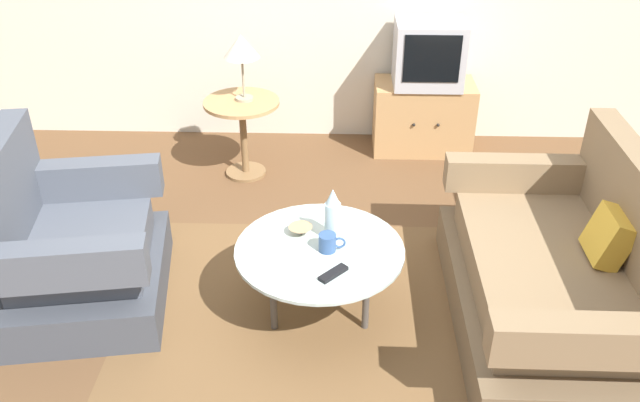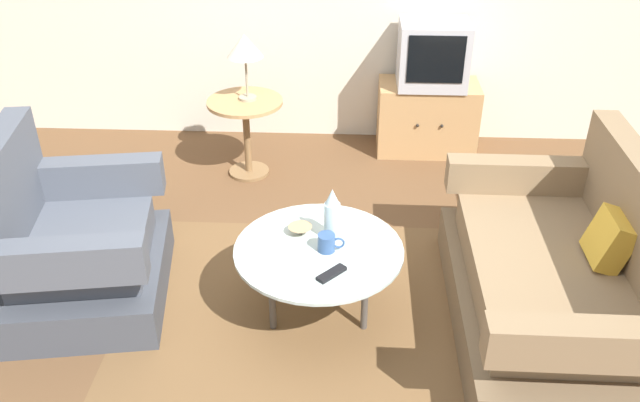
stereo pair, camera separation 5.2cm
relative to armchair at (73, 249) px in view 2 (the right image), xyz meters
name	(u,v)px [view 2 (the right image)]	position (x,y,z in m)	size (l,w,h in m)	color
ground_plane	(306,321)	(1.26, -0.15, -0.32)	(16.00, 16.00, 0.00)	brown
area_rug	(319,311)	(1.33, -0.07, -0.32)	(2.11, 1.69, 0.00)	brown
armchair	(73,249)	(0.00, 0.00, 0.00)	(0.95, 1.08, 0.95)	#3E424B
couch	(561,281)	(2.56, -0.12, -0.03)	(0.93, 1.54, 0.91)	brown
coffee_table	(319,253)	(1.33, -0.07, 0.07)	(0.88, 0.88, 0.42)	#B2C6C1
side_table	(246,121)	(0.73, 1.46, 0.10)	(0.54, 0.54, 0.58)	tan
tv_stand	(427,117)	(2.07, 1.92, -0.05)	(0.75, 0.43, 0.55)	tan
television	(433,54)	(2.07, 1.90, 0.47)	(0.50, 0.41, 0.48)	#B7B7BC
table_lamp	(245,48)	(0.75, 1.49, 0.63)	(0.25, 0.25, 0.46)	#9E937A
vase	(332,215)	(1.39, 0.03, 0.24)	(0.08, 0.08, 0.29)	silver
mug	(327,243)	(1.37, -0.08, 0.15)	(0.14, 0.09, 0.09)	#335184
bowl	(300,230)	(1.22, 0.06, 0.12)	(0.13, 0.13, 0.05)	tan
tv_remote_dark	(332,274)	(1.40, -0.29, 0.11)	(0.15, 0.15, 0.02)	black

